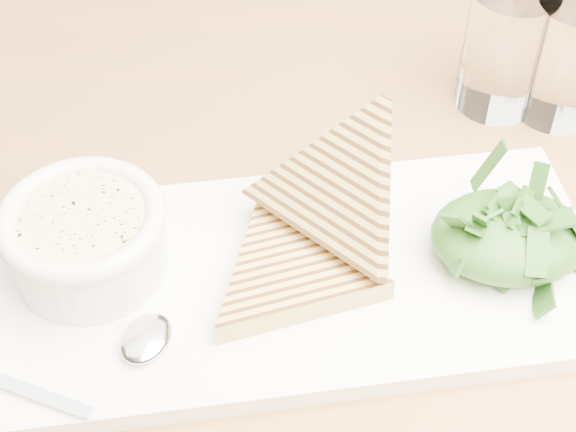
{
  "coord_description": "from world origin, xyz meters",
  "views": [
    {
      "loc": [
        -0.38,
        -0.35,
        1.25
      ],
      "look_at": [
        -0.37,
        0.06,
        0.82
      ],
      "focal_mm": 55.0,
      "sensor_mm": 36.0,
      "label": 1
    }
  ],
  "objects_px": {
    "soup_bowl": "(88,246)",
    "glass_far": "(505,49)",
    "glass_near": "(568,59)",
    "table_top": "(481,322)",
    "platter": "(288,279)"
  },
  "relations": [
    {
      "from": "soup_bowl",
      "to": "glass_near",
      "type": "relative_size",
      "value": 1.0
    },
    {
      "from": "soup_bowl",
      "to": "glass_far",
      "type": "bearing_deg",
      "value": 31.75
    },
    {
      "from": "platter",
      "to": "glass_near",
      "type": "relative_size",
      "value": 4.15
    },
    {
      "from": "table_top",
      "to": "glass_far",
      "type": "distance_m",
      "value": 0.24
    },
    {
      "from": "soup_bowl",
      "to": "glass_far",
      "type": "relative_size",
      "value": 0.98
    },
    {
      "from": "platter",
      "to": "soup_bowl",
      "type": "height_order",
      "value": "soup_bowl"
    },
    {
      "from": "platter",
      "to": "glass_far",
      "type": "relative_size",
      "value": 4.06
    },
    {
      "from": "glass_near",
      "to": "glass_far",
      "type": "bearing_deg",
      "value": 165.48
    },
    {
      "from": "table_top",
      "to": "glass_near",
      "type": "height_order",
      "value": "glass_near"
    },
    {
      "from": "glass_near",
      "to": "soup_bowl",
      "type": "bearing_deg",
      "value": -153.36
    },
    {
      "from": "table_top",
      "to": "platter",
      "type": "xyz_separation_m",
      "value": [
        -0.13,
        0.02,
        0.03
      ]
    },
    {
      "from": "platter",
      "to": "table_top",
      "type": "bearing_deg",
      "value": -7.82
    },
    {
      "from": "table_top",
      "to": "glass_near",
      "type": "relative_size",
      "value": 12.06
    },
    {
      "from": "platter",
      "to": "glass_near",
      "type": "xyz_separation_m",
      "value": [
        0.23,
        0.19,
        0.04
      ]
    },
    {
      "from": "table_top",
      "to": "soup_bowl",
      "type": "bearing_deg",
      "value": 174.59
    }
  ]
}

